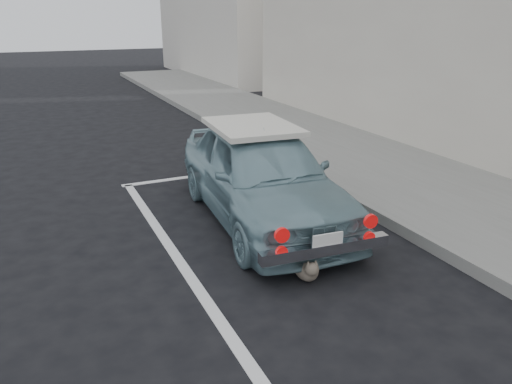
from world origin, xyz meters
The scene contains 4 objects.
pline_front centered at (0.50, 6.50, 0.00)m, with size 3.00×0.12×0.01m, color silver.
pline_side centered at (-0.90, 3.00, 0.00)m, with size 0.12×7.00×0.01m, color silver.
retro_coupe centered at (0.47, 4.34, 0.64)m, with size 1.78×3.81×1.26m.
cat centered at (0.19, 2.67, 0.14)m, with size 0.32×0.54×0.30m.
Camera 1 is at (-2.21, -1.29, 2.61)m, focal length 35.00 mm.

